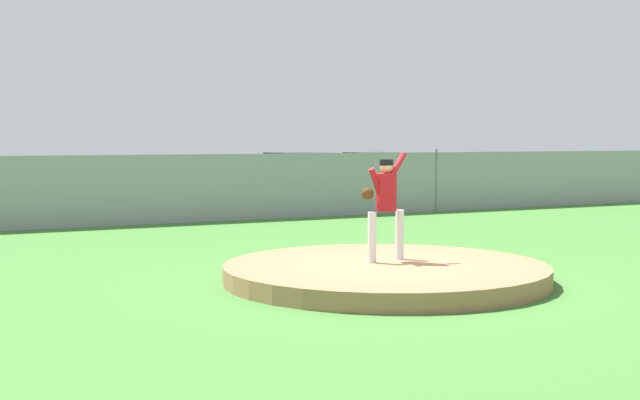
{
  "coord_description": "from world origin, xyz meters",
  "views": [
    {
      "loc": [
        -6.51,
        -10.88,
        2.14
      ],
      "look_at": [
        0.43,
        3.08,
        1.02
      ],
      "focal_mm": 47.74,
      "sensor_mm": 36.0,
      "label": 1
    }
  ],
  "objects_px": {
    "parked_car_navy": "(178,184)",
    "parked_car_teal": "(300,179)",
    "parked_car_slate": "(381,178)",
    "pitcher_youth": "(386,198)",
    "baseball": "(446,263)"
  },
  "relations": [
    {
      "from": "pitcher_youth",
      "to": "parked_car_navy",
      "type": "distance_m",
      "value": 13.78
    },
    {
      "from": "parked_car_navy",
      "to": "parked_car_teal",
      "type": "bearing_deg",
      "value": 8.01
    },
    {
      "from": "baseball",
      "to": "parked_car_navy",
      "type": "bearing_deg",
      "value": 88.65
    },
    {
      "from": "pitcher_youth",
      "to": "baseball",
      "type": "bearing_deg",
      "value": -55.79
    },
    {
      "from": "pitcher_youth",
      "to": "parked_car_navy",
      "type": "xyz_separation_m",
      "value": [
        0.9,
        13.75,
        -0.46
      ]
    },
    {
      "from": "baseball",
      "to": "parked_car_navy",
      "type": "height_order",
      "value": "parked_car_navy"
    },
    {
      "from": "baseball",
      "to": "parked_car_teal",
      "type": "xyz_separation_m",
      "value": [
        4.74,
        15.19,
        0.5
      ]
    },
    {
      "from": "parked_car_navy",
      "to": "parked_car_slate",
      "type": "height_order",
      "value": "parked_car_slate"
    },
    {
      "from": "parked_car_navy",
      "to": "parked_car_teal",
      "type": "relative_size",
      "value": 1.05
    },
    {
      "from": "baseball",
      "to": "parked_car_navy",
      "type": "distance_m",
      "value": 14.58
    },
    {
      "from": "parked_car_navy",
      "to": "parked_car_teal",
      "type": "height_order",
      "value": "parked_car_teal"
    },
    {
      "from": "pitcher_youth",
      "to": "parked_car_slate",
      "type": "bearing_deg",
      "value": 59.64
    },
    {
      "from": "parked_car_slate",
      "to": "pitcher_youth",
      "type": "bearing_deg",
      "value": -120.36
    },
    {
      "from": "parked_car_navy",
      "to": "pitcher_youth",
      "type": "bearing_deg",
      "value": -93.76
    },
    {
      "from": "pitcher_youth",
      "to": "parked_car_navy",
      "type": "relative_size",
      "value": 0.36
    }
  ]
}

